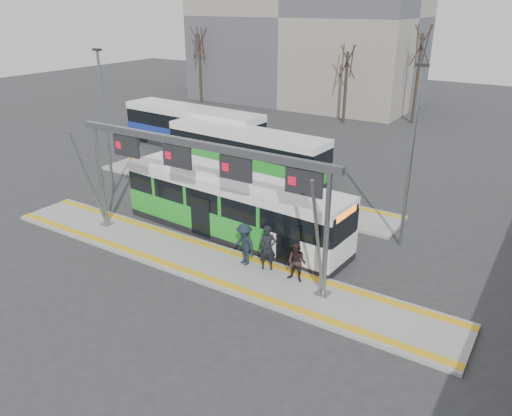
# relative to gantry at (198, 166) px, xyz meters

# --- Properties ---
(ground) EXTENTS (120.00, 120.00, 0.00)m
(ground) POSITION_rel_gantry_xyz_m (0.35, -0.25, -4.30)
(ground) COLOR #2D2D30
(ground) RESTS_ON ground
(platform_main) EXTENTS (22.00, 3.00, 0.15)m
(platform_main) POSITION_rel_gantry_xyz_m (0.35, -0.25, -4.22)
(platform_main) COLOR gray
(platform_main) RESTS_ON ground
(platform_second) EXTENTS (20.00, 3.00, 0.15)m
(platform_second) POSITION_rel_gantry_xyz_m (-3.65, 7.75, -4.22)
(platform_second) COLOR gray
(platform_second) RESTS_ON ground
(tactile_main) EXTENTS (22.00, 2.65, 0.02)m
(tactile_main) POSITION_rel_gantry_xyz_m (0.35, -0.25, -4.14)
(tactile_main) COLOR gold
(tactile_main) RESTS_ON platform_main
(tactile_second) EXTENTS (20.00, 0.35, 0.02)m
(tactile_second) POSITION_rel_gantry_xyz_m (-3.65, 8.90, -4.14)
(tactile_second) COLOR gold
(tactile_second) RESTS_ON platform_second
(gantry) EXTENTS (13.00, 1.68, 5.20)m
(gantry) POSITION_rel_gantry_xyz_m (0.00, 0.00, 0.00)
(gantry) COLOR slate
(gantry) RESTS_ON platform_main
(apartment_block) EXTENTS (24.50, 12.50, 18.40)m
(apartment_block) POSITION_rel_gantry_xyz_m (-13.65, 35.75, 4.91)
(apartment_block) COLOR gray
(apartment_block) RESTS_ON ground
(hero_bus) EXTENTS (11.94, 3.25, 3.25)m
(hero_bus) POSITION_rel_gantry_xyz_m (-0.28, 2.76, -2.81)
(hero_bus) COLOR black
(hero_bus) RESTS_ON ground
(bg_bus_green) EXTENTS (11.63, 3.22, 2.87)m
(bg_bus_green) POSITION_rel_gantry_xyz_m (-5.02, 11.04, -2.88)
(bg_bus_green) COLOR black
(bg_bus_green) RESTS_ON ground
(bg_bus_blue) EXTENTS (12.07, 3.41, 3.11)m
(bg_bus_blue) POSITION_rel_gantry_xyz_m (-11.70, 13.75, -2.76)
(bg_bus_blue) COLOR black
(bg_bus_blue) RESTS_ON ground
(passenger_a) EXTENTS (0.84, 0.74, 1.94)m
(passenger_a) POSITION_rel_gantry_xyz_m (3.03, 0.57, -3.18)
(passenger_a) COLOR black
(passenger_a) RESTS_ON platform_main
(passenger_b) EXTENTS (0.83, 0.66, 1.65)m
(passenger_b) POSITION_rel_gantry_xyz_m (4.51, 0.36, -3.33)
(passenger_b) COLOR black
(passenger_b) RESTS_ON platform_main
(passenger_c) EXTENTS (1.36, 1.03, 1.86)m
(passenger_c) POSITION_rel_gantry_xyz_m (1.99, 0.40, -3.22)
(passenger_c) COLOR black
(passenger_c) RESTS_ON platform_main
(tree_left) EXTENTS (1.40, 1.40, 7.20)m
(tree_left) POSITION_rel_gantry_xyz_m (-5.47, 28.07, 1.16)
(tree_left) COLOR #382B21
(tree_left) RESTS_ON ground
(tree_mid) EXTENTS (1.40, 1.40, 8.97)m
(tree_mid) POSITION_rel_gantry_xyz_m (0.04, 31.31, 2.51)
(tree_mid) COLOR #382B21
(tree_mid) RESTS_ON ground
(tree_far) EXTENTS (1.40, 1.40, 8.23)m
(tree_far) POSITION_rel_gantry_xyz_m (-22.94, 28.84, 1.94)
(tree_far) COLOR #382B21
(tree_far) RESTS_ON ground
(lamp_west) EXTENTS (0.50, 0.25, 8.20)m
(lamp_west) POSITION_rel_gantry_xyz_m (-9.61, 3.66, 0.04)
(lamp_west) COLOR slate
(lamp_west) RESTS_ON ground
(lamp_east) EXTENTS (0.50, 0.25, 8.22)m
(lamp_east) POSITION_rel_gantry_xyz_m (6.96, 6.05, 0.05)
(lamp_east) COLOR slate
(lamp_east) RESTS_ON ground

